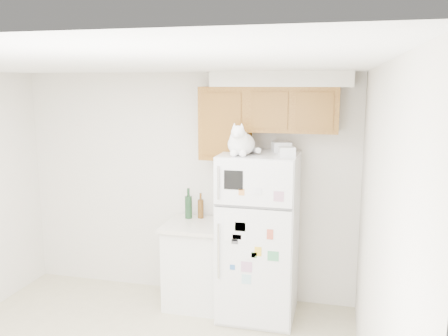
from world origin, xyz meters
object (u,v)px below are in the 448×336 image
(refrigerator, at_px, (259,236))
(bottle_amber, at_px, (201,206))
(cat, at_px, (241,143))
(storage_box_front, at_px, (287,152))
(bottle_green, at_px, (188,203))
(base_counter, at_px, (196,263))
(storage_box_back, at_px, (282,147))

(refrigerator, xyz_separation_m, bottle_amber, (-0.69, 0.26, 0.21))
(refrigerator, xyz_separation_m, cat, (-0.16, -0.15, 0.97))
(cat, bearing_deg, storage_box_front, 3.70)
(bottle_green, height_order, bottle_amber, bottle_green)
(base_counter, bearing_deg, storage_box_back, 5.74)
(bottle_amber, bearing_deg, storage_box_back, -6.17)
(cat, height_order, storage_box_front, cat)
(refrigerator, distance_m, cat, 1.00)
(refrigerator, xyz_separation_m, storage_box_back, (0.20, 0.16, 0.90))
(refrigerator, xyz_separation_m, storage_box_front, (0.28, -0.13, 0.89))
(storage_box_back, bearing_deg, bottle_green, 155.19)
(base_counter, xyz_separation_m, bottle_amber, (-0.00, 0.18, 0.60))
(cat, xyz_separation_m, storage_box_back, (0.35, 0.32, -0.07))
(bottle_green, bearing_deg, refrigerator, -15.10)
(bottle_green, distance_m, bottle_amber, 0.14)
(refrigerator, relative_size, storage_box_front, 11.33)
(cat, distance_m, bottle_green, 1.06)
(bottle_green, bearing_deg, base_counter, -48.55)
(storage_box_front, bearing_deg, bottle_amber, 140.32)
(storage_box_front, distance_m, bottle_amber, 1.25)
(base_counter, relative_size, bottle_green, 2.73)
(bottle_green, bearing_deg, bottle_amber, 16.20)
(cat, bearing_deg, bottle_amber, 142.23)
(refrigerator, distance_m, storage_box_front, 0.95)
(storage_box_front, bearing_deg, refrigerator, 137.61)
(bottle_green, relative_size, bottle_amber, 1.20)
(refrigerator, bearing_deg, storage_box_front, -24.30)
(cat, relative_size, storage_box_front, 3.10)
(storage_box_front, distance_m, bottle_green, 1.33)
(storage_box_front, height_order, bottle_amber, storage_box_front)
(base_counter, relative_size, cat, 1.98)
(bottle_amber, bearing_deg, refrigerator, -20.47)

